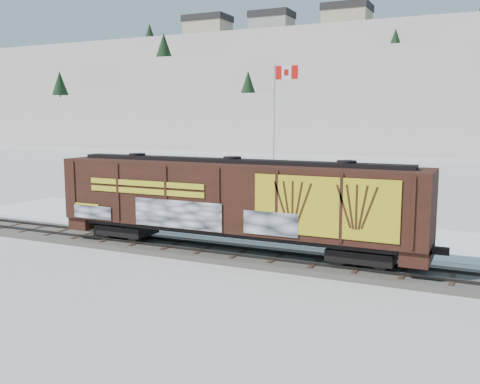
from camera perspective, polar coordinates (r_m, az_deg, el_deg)
The scene contains 9 objects.
ground at distance 29.16m, azimuth -7.03°, elevation -6.12°, with size 500.00×500.00×0.00m, color white.
rail_track at distance 29.12m, azimuth -7.03°, elevation -5.84°, with size 50.00×3.40×0.43m.
parking_strip at distance 35.56m, azimuth -0.57°, elevation -3.48°, with size 40.00×8.00×0.03m, color white.
hillside at distance 164.55m, azimuth 20.19°, elevation 9.98°, with size 360.00×110.00×93.00m.
hopper_railcar at distance 26.89m, azimuth -0.81°, elevation -0.75°, with size 19.21×3.06×4.59m.
flagpole at distance 40.79m, azimuth 3.76°, elevation 3.70°, with size 2.30×0.90×11.07m.
car_silver at distance 38.67m, azimuth -13.89°, elevation -1.61°, with size 1.82×4.52×1.54m, color #ACAEB3.
car_white at distance 36.93m, azimuth -2.90°, elevation -1.91°, with size 1.51×4.34×1.43m, color white.
car_dark at distance 33.55m, azimuth 13.05°, elevation -3.27°, with size 1.75×4.29×1.25m, color black.
Camera 1 is at (15.17, -23.89, 7.03)m, focal length 40.00 mm.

